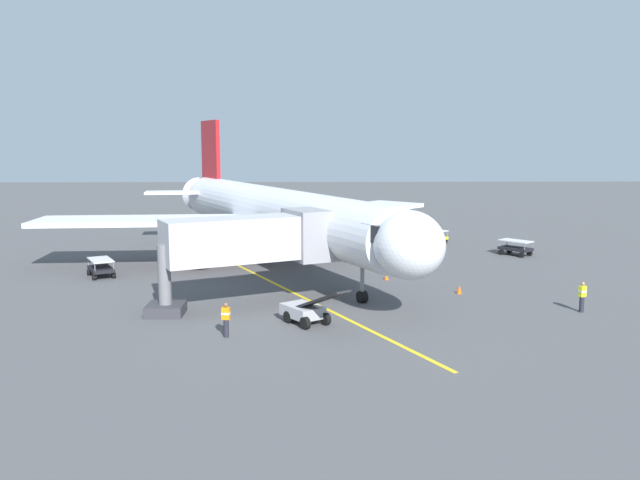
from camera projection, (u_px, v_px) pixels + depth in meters
ground_plane at (281, 267)px, 49.07m from camera, size 220.00×220.00×0.00m
apron_lead_in_line at (269, 281)px, 43.94m from camera, size 17.38×36.23×0.01m
airplane at (271, 213)px, 49.53m from camera, size 31.75×37.82×11.50m
jet_bridge at (261, 240)px, 37.21m from camera, size 11.08×7.08×5.40m
ground_crew_marshaller at (582, 297)px, 35.69m from camera, size 0.47×0.39×1.71m
ground_crew_wing_walker at (226, 319)px, 31.05m from camera, size 0.44×0.31×1.71m
baggage_cart_near_nose at (433, 236)px, 60.57m from camera, size 2.76×2.88×1.27m
baggage_cart_portside at (101, 268)px, 45.21m from camera, size 2.47×2.95×1.27m
belt_loader_starboard_side at (306, 310)px, 33.43m from camera, size 3.63×4.43×2.32m
baggage_cart_rear_apron at (515, 248)px, 53.95m from camera, size 2.76×2.88×1.27m
safety_cone_nose_left at (386, 276)px, 44.30m from camera, size 0.32×0.32×0.55m
safety_cone_nose_right at (459, 289)px, 40.19m from camera, size 0.32×0.32×0.55m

